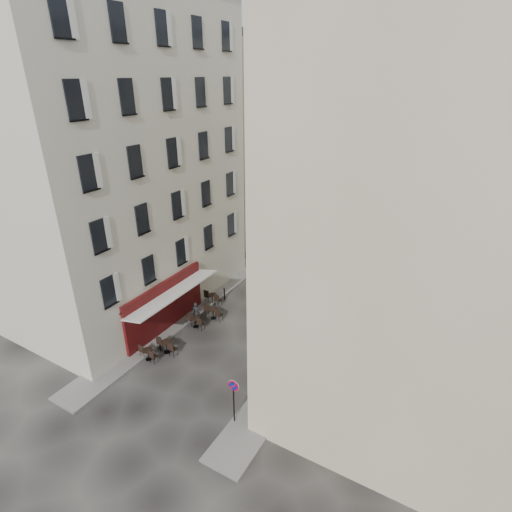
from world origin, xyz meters
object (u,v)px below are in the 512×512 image
Objects in this scene: bistro_table_a at (149,353)px; no_parking_sign at (233,394)px; bistro_table_b at (167,346)px; pedestrian at (196,312)px.

no_parking_sign is at bearing -11.68° from bistro_table_a.
bistro_table_a is 0.90× the size of bistro_table_b.
bistro_table_a is at bearing 165.55° from no_parking_sign.
no_parking_sign is 2.03× the size of bistro_table_a.
pedestrian is (0.04, 4.54, 0.31)m from bistro_table_a.
bistro_table_b is 0.92× the size of pedestrian.
no_parking_sign is 6.99m from bistro_table_b.
bistro_table_a is 4.55m from pedestrian.
bistro_table_a is at bearing -115.70° from bistro_table_b.
pedestrian is at bearing 97.64° from bistro_table_b.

